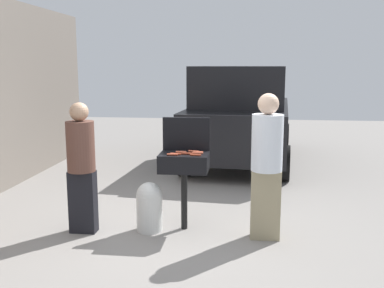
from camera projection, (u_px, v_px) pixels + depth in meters
name	position (u px, v px, depth m)	size (l,w,h in m)	color
ground_plane	(174.00, 233.00, 5.49)	(24.00, 24.00, 0.00)	gray
bbq_grill	(184.00, 165.00, 5.50)	(0.60, 0.44, 0.97)	black
grill_lid_open	(186.00, 134.00, 5.66)	(0.60, 0.05, 0.42)	black
hot_dog_0	(176.00, 154.00, 5.39)	(0.03, 0.03, 0.13)	#AD4228
hot_dog_1	(193.00, 151.00, 5.55)	(0.03, 0.03, 0.13)	#B74C33
hot_dog_2	(195.00, 155.00, 5.33)	(0.03, 0.03, 0.13)	#AD4228
hot_dog_3	(172.00, 155.00, 5.35)	(0.03, 0.03, 0.13)	#B74C33
hot_dog_4	(198.00, 153.00, 5.45)	(0.03, 0.03, 0.13)	#C6593D
hot_dog_5	(198.00, 152.00, 5.50)	(0.03, 0.03, 0.13)	#C6593D
hot_dog_6	(181.00, 152.00, 5.50)	(0.03, 0.03, 0.13)	#C6593D
hot_dog_7	(187.00, 153.00, 5.41)	(0.03, 0.03, 0.13)	#AD4228
propane_tank	(149.00, 206.00, 5.53)	(0.32, 0.32, 0.62)	silver
person_left	(81.00, 163.00, 5.39)	(0.34, 0.34, 1.61)	black
person_right	(267.00, 161.00, 5.17)	(0.36, 0.36, 1.73)	gray
parked_minivan	(242.00, 114.00, 9.43)	(2.34, 4.55, 2.02)	black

